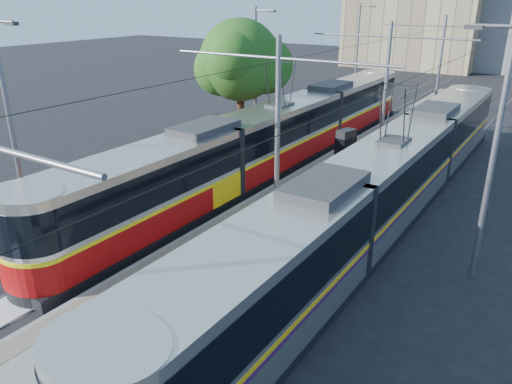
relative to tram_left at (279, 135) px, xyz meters
The scene contains 12 objects.
ground 14.83m from the tram_left, 75.86° to the right, with size 160.00×160.00×0.00m, color black.
platform 4.77m from the tram_left, 36.99° to the left, with size 4.00×50.00×0.30m, color gray.
tactile_strip_left 3.73m from the tram_left, 51.59° to the left, with size 0.70×50.00×0.01m, color gray.
tactile_strip_right 5.90m from the tram_left, 28.23° to the left, with size 0.70×50.00×0.01m, color gray.
rails 4.81m from the tram_left, 36.99° to the left, with size 8.71×70.00×0.03m.
tram_left is the anchor object (origin of this frame).
tram_right 8.01m from the tram_left, 25.97° to the right, with size 2.43×30.75×5.50m.
catenary 4.57m from the tram_left, ahead, with size 9.20×70.00×7.00m.
street_lamps 8.01m from the tram_left, 61.79° to the left, with size 15.18×38.22×8.00m.
shelter 3.67m from the tram_left, ahead, with size 0.83×1.10×2.16m.
tree 5.33m from the tram_left, 148.08° to the left, with size 5.14×4.76×7.47m.
building_left 46.39m from the tram_left, 97.97° to the left, with size 16.32×12.24×12.74m.
Camera 1 is at (9.30, -7.82, 8.58)m, focal length 35.00 mm.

